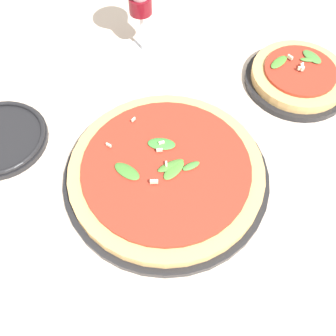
# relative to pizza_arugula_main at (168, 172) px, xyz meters

# --- Properties ---
(ground_plane) EXTENTS (6.00, 6.00, 0.00)m
(ground_plane) POSITION_rel_pizza_arugula_main_xyz_m (-0.00, 0.03, -0.02)
(ground_plane) COLOR beige
(pizza_arugula_main) EXTENTS (0.33, 0.33, 0.05)m
(pizza_arugula_main) POSITION_rel_pizza_arugula_main_xyz_m (0.00, 0.00, 0.00)
(pizza_arugula_main) COLOR black
(pizza_arugula_main) RESTS_ON ground_plane
(pizza_personal_side) EXTENTS (0.20, 0.20, 0.05)m
(pizza_personal_side) POSITION_rel_pizza_arugula_main_xyz_m (0.28, 0.16, -0.00)
(pizza_personal_side) COLOR black
(pizza_personal_side) RESTS_ON ground_plane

